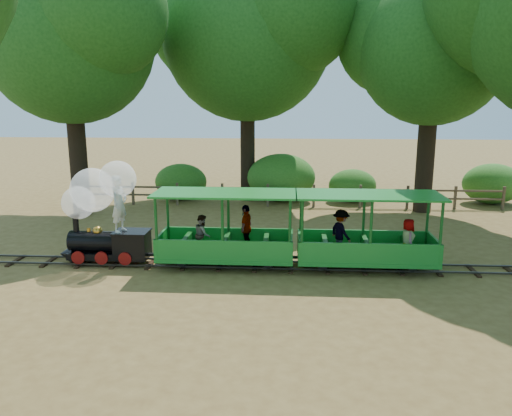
# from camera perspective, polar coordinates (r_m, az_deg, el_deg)

# --- Properties ---
(ground) EXTENTS (90.00, 90.00, 0.00)m
(ground) POSITION_cam_1_polar(r_m,az_deg,el_deg) (14.14, 4.00, -6.82)
(ground) COLOR olive
(ground) RESTS_ON ground
(track) EXTENTS (22.00, 1.00, 0.10)m
(track) POSITION_cam_1_polar(r_m,az_deg,el_deg) (14.12, 4.00, -6.56)
(track) COLOR #3F3D3A
(track) RESTS_ON ground
(locomotive) EXTENTS (2.63, 1.24, 3.02)m
(locomotive) POSITION_cam_1_polar(r_m,az_deg,el_deg) (14.72, -17.36, 0.28)
(locomotive) COLOR black
(locomotive) RESTS_ON ground
(carriage_front) EXTENTS (3.92, 1.60, 2.03)m
(carriage_front) POSITION_cam_1_polar(r_m,az_deg,el_deg) (14.03, -3.42, -3.42)
(carriage_front) COLOR #1D862B
(carriage_front) RESTS_ON track
(carriage_rear) EXTENTS (3.92, 1.60, 2.03)m
(carriage_rear) POSITION_cam_1_polar(r_m,az_deg,el_deg) (14.05, 12.36, -3.64)
(carriage_rear) COLOR #1D862B
(carriage_rear) RESTS_ON track
(oak_nw) EXTENTS (8.08, 7.11, 10.10)m
(oak_nw) POSITION_cam_1_polar(r_m,az_deg,el_deg) (21.33, -20.64, 18.55)
(oak_nw) COLOR #2D2116
(oak_nw) RESTS_ON ground
(oak_nc) EXTENTS (9.30, 8.18, 11.03)m
(oak_nc) POSITION_cam_1_polar(r_m,az_deg,el_deg) (23.22, -1.09, 20.01)
(oak_nc) COLOR #2D2116
(oak_nc) RESTS_ON ground
(oak_ne) EXTENTS (7.42, 6.53, 9.48)m
(oak_ne) POSITION_cam_1_polar(r_m,az_deg,el_deg) (21.75, 19.54, 17.46)
(oak_ne) COLOR #2D2116
(oak_ne) RESTS_ON ground
(fence) EXTENTS (18.10, 0.10, 1.00)m
(fence) POSITION_cam_1_polar(r_m,az_deg,el_deg) (21.73, 3.99, 1.63)
(fence) COLOR brown
(fence) RESTS_ON ground
(shrub_west) EXTENTS (2.42, 1.86, 1.67)m
(shrub_west) POSITION_cam_1_polar(r_m,az_deg,el_deg) (23.51, -8.57, 2.99)
(shrub_west) COLOR #2D6B1E
(shrub_west) RESTS_ON ground
(shrub_mid_w) EXTENTS (3.14, 2.41, 2.17)m
(shrub_mid_w) POSITION_cam_1_polar(r_m,az_deg,el_deg) (22.93, 2.88, 3.51)
(shrub_mid_w) COLOR #2D6B1E
(shrub_mid_w) RESTS_ON ground
(shrub_mid_e) EXTENTS (2.16, 1.66, 1.49)m
(shrub_mid_e) POSITION_cam_1_polar(r_m,az_deg,el_deg) (23.16, 10.96, 2.54)
(shrub_mid_e) COLOR #2D6B1E
(shrub_mid_e) RESTS_ON ground
(shrub_east) EXTENTS (2.60, 2.00, 1.80)m
(shrub_east) POSITION_cam_1_polar(r_m,az_deg,el_deg) (24.69, 25.39, 2.52)
(shrub_east) COLOR #2D6B1E
(shrub_east) RESTS_ON ground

